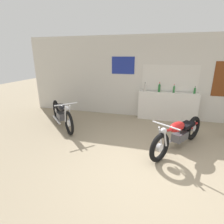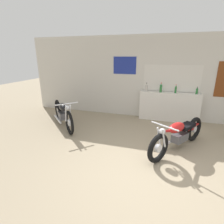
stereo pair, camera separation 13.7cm
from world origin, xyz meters
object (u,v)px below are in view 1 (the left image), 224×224
object	(u,v)px
motorcycle_red	(179,134)
bottle_center	(174,89)
bottle_leftmost	(145,87)
bottle_left_center	(159,88)
motorcycle_black	(62,113)
bottle_right_center	(195,90)

from	to	relation	value
motorcycle_red	bottle_center	bearing A→B (deg)	91.86
bottle_leftmost	bottle_left_center	xyz separation A→B (m)	(0.47, -0.02, 0.01)
bottle_center	motorcycle_black	world-z (taller)	bottle_center
bottle_center	bottle_right_center	xyz separation A→B (m)	(0.63, 0.01, -0.02)
bottle_leftmost	bottle_center	xyz separation A→B (m)	(0.94, -0.01, -0.01)
bottle_leftmost	motorcycle_red	distance (m)	2.33
motorcycle_black	bottle_left_center	bearing A→B (deg)	26.59
bottle_center	motorcycle_red	xyz separation A→B (m)	(0.06, -1.97, -0.71)
bottle_leftmost	motorcycle_black	xyz separation A→B (m)	(-2.39, -1.45, -0.68)
bottle_center	motorcycle_black	size ratio (longest dim) A/B	0.17
bottle_leftmost	motorcycle_red	bearing A→B (deg)	-63.19
bottle_left_center	motorcycle_black	bearing A→B (deg)	-153.41
bottle_left_center	motorcycle_red	bearing A→B (deg)	-74.90
bottle_center	motorcycle_black	xyz separation A→B (m)	(-3.33, -1.44, -0.67)
bottle_left_center	bottle_right_center	size ratio (longest dim) A/B	1.37
bottle_center	motorcycle_red	world-z (taller)	bottle_center
bottle_leftmost	motorcycle_red	size ratio (longest dim) A/B	0.15
motorcycle_red	bottle_leftmost	bearing A→B (deg)	116.81
bottle_center	motorcycle_black	distance (m)	3.69
bottle_leftmost	motorcycle_black	size ratio (longest dim) A/B	0.18
bottle_left_center	bottle_right_center	xyz separation A→B (m)	(1.10, 0.01, -0.04)
bottle_leftmost	bottle_center	world-z (taller)	bottle_leftmost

